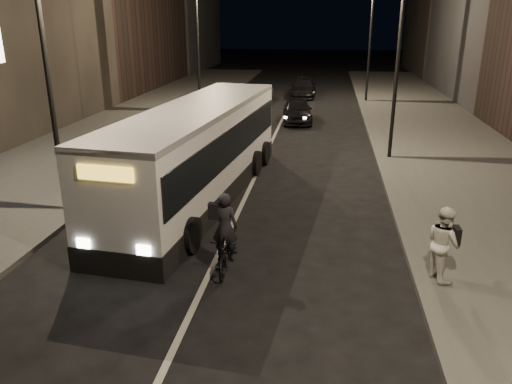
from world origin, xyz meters
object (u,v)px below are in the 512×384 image
(cyclist_on_bicycle, at_px, (226,245))
(pedestrian_woman, at_px, (443,243))
(streetlight_left_far, at_px, (201,29))
(car_far, at_px, (303,88))
(car_near, at_px, (297,110))
(streetlight_left_near, at_px, (52,43))
(streetlight_right_mid, at_px, (394,35))
(city_bus, at_px, (199,149))
(car_mid, at_px, (261,93))
(streetlight_right_far, at_px, (367,27))

(cyclist_on_bicycle, relative_size, pedestrian_woman, 1.17)
(streetlight_left_far, bearing_deg, car_far, 52.95)
(streetlight_left_far, bearing_deg, car_near, -17.92)
(car_far, bearing_deg, streetlight_left_near, -102.87)
(pedestrian_woman, bearing_deg, cyclist_on_bicycle, 69.72)
(pedestrian_woman, bearing_deg, streetlight_right_mid, -19.51)
(streetlight_right_mid, relative_size, city_bus, 0.66)
(car_far, bearing_deg, pedestrian_woman, -80.32)
(streetlight_left_far, relative_size, cyclist_on_bicycle, 3.81)
(streetlight_left_near, bearing_deg, streetlight_left_far, 90.00)
(car_near, relative_size, car_far, 0.87)
(streetlight_left_far, height_order, city_bus, streetlight_left_far)
(city_bus, bearing_deg, streetlight_right_mid, 46.34)
(streetlight_left_far, xyz_separation_m, pedestrian_woman, (10.93, -21.05, -4.29))
(streetlight_left_near, distance_m, pedestrian_woman, 12.13)
(streetlight_right_mid, relative_size, car_near, 1.91)
(city_bus, distance_m, car_mid, 21.17)
(streetlight_right_mid, bearing_deg, streetlight_right_far, 90.00)
(streetlight_right_mid, relative_size, car_mid, 2.06)
(car_near, bearing_deg, car_mid, 108.39)
(car_mid, bearing_deg, streetlight_right_mid, 118.98)
(cyclist_on_bicycle, bearing_deg, car_mid, 94.28)
(streetlight_left_far, xyz_separation_m, car_mid, (3.08, 5.23, -4.71))
(car_far, bearing_deg, cyclist_on_bicycle, -90.45)
(streetlight_right_far, distance_m, city_bus, 23.25)
(streetlight_right_mid, height_order, city_bus, streetlight_right_mid)
(streetlight_right_mid, bearing_deg, car_far, 104.04)
(streetlight_right_mid, bearing_deg, streetlight_left_far, 136.84)
(streetlight_left_far, bearing_deg, streetlight_left_near, -90.00)
(car_far, bearing_deg, streetlight_right_far, -24.77)
(streetlight_right_mid, xyz_separation_m, streetlight_left_far, (-10.66, 10.00, 0.00))
(city_bus, height_order, car_mid, city_bus)
(streetlight_right_far, xyz_separation_m, car_far, (-4.53, 2.12, -4.65))
(car_near, bearing_deg, cyclist_on_bicycle, -97.21)
(streetlight_right_far, xyz_separation_m, streetlight_left_near, (-10.66, -24.00, 0.00))
(car_far, bearing_deg, streetlight_left_far, -126.71)
(streetlight_right_mid, bearing_deg, city_bus, -139.61)
(streetlight_left_far, xyz_separation_m, car_near, (6.30, -2.04, -4.64))
(cyclist_on_bicycle, xyz_separation_m, pedestrian_woman, (5.20, 0.06, 0.36))
(streetlight_left_near, relative_size, city_bus, 0.66)
(streetlight_right_far, xyz_separation_m, cyclist_on_bicycle, (-4.93, -27.11, -4.65))
(streetlight_left_near, xyz_separation_m, car_mid, (3.08, 23.23, -4.71))
(city_bus, distance_m, pedestrian_woman, 8.88)
(streetlight_right_mid, xyz_separation_m, car_near, (-4.36, 7.96, -4.64))
(streetlight_right_far, xyz_separation_m, car_near, (-4.36, -8.04, -4.64))
(city_bus, relative_size, car_near, 2.88)
(city_bus, bearing_deg, streetlight_right_far, 78.38)
(streetlight_left_far, distance_m, car_far, 11.19)
(cyclist_on_bicycle, relative_size, car_mid, 0.54)
(cyclist_on_bicycle, xyz_separation_m, car_near, (0.57, 19.07, 0.01))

